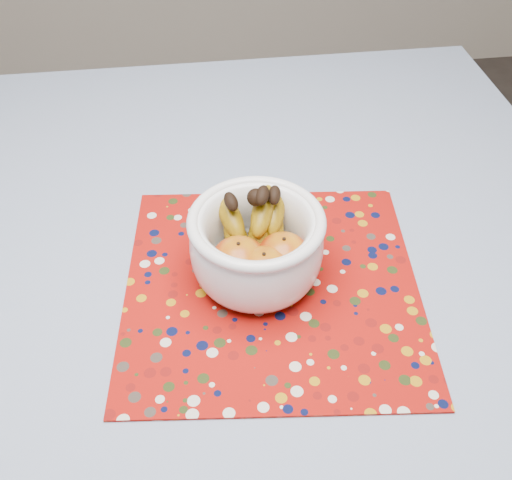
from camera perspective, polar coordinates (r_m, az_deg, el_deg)
table at (r=0.96m, az=-4.47°, el=-6.58°), size 1.20×1.20×0.75m
tablecloth at (r=0.90m, az=-4.75°, el=-3.28°), size 1.32×1.32×0.01m
placemat at (r=0.87m, az=1.52°, el=-4.38°), size 0.47×0.47×0.00m
fruit_bowl at (r=0.84m, az=0.10°, el=-0.17°), size 0.19×0.19×0.14m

